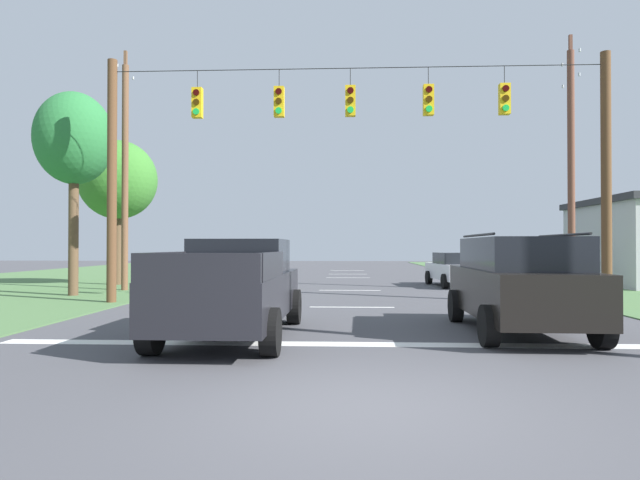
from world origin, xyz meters
The scene contains 15 objects.
ground_plane centered at (0.00, 0.00, 0.00)m, with size 120.00×120.00×0.00m, color #47474C.
stop_bar_stripe centered at (0.00, 3.79, 0.00)m, with size 13.28×0.45×0.01m, color white.
lane_dash_0 centered at (0.00, 9.79, 0.00)m, with size 0.15×2.50×0.01m, color white.
lane_dash_1 centered at (0.00, 15.85, 0.00)m, with size 0.15×2.50×0.01m, color white.
lane_dash_2 centered at (0.00, 24.71, 0.00)m, with size 0.15×2.50×0.01m, color white.
lane_dash_3 centered at (0.00, 28.72, 0.00)m, with size 0.15×2.50×0.01m, color white.
lane_dash_4 centered at (0.00, 33.90, 0.00)m, with size 0.15×2.50×0.01m, color white.
overhead_signal_span centered at (0.06, 10.60, 4.44)m, with size 15.70×0.31×7.76m.
pickup_truck centered at (-2.41, 4.58, 0.97)m, with size 2.33×5.42×1.95m.
suv_black centered at (3.38, 5.19, 1.06)m, with size 2.31×4.85×2.05m.
distant_car_crossing_white centered at (4.82, 18.30, 0.79)m, with size 2.31×4.44×1.52m.
utility_pole_mid_right centered at (8.60, 15.10, 5.04)m, with size 0.27×1.69×10.06m.
utility_pole_near_left centered at (-9.14, 15.25, 4.79)m, with size 0.26×1.65×9.78m.
tree_roadside_right centered at (-10.03, 12.85, 5.66)m, with size 2.76×2.76×7.40m.
tree_roadside_far_right centered at (-10.77, 18.31, 4.88)m, with size 3.57×3.57×6.74m.
Camera 1 is at (-0.22, -6.05, 1.80)m, focal length 30.00 mm.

